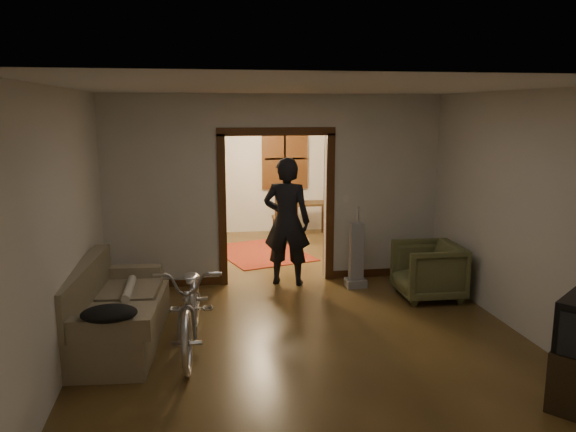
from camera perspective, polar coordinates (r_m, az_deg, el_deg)
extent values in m
cube|color=#402D14|center=(7.96, -0.37, -8.11)|extent=(5.00, 8.50, 0.01)
cube|color=white|center=(7.53, -0.39, 12.48)|extent=(5.00, 8.50, 0.01)
cube|color=beige|center=(11.80, -3.73, 5.07)|extent=(5.00, 0.02, 2.80)
cube|color=beige|center=(7.63, -19.25, 1.30)|extent=(0.02, 8.50, 2.80)
cube|color=beige|center=(8.39, 16.73, 2.27)|extent=(0.02, 8.50, 2.80)
cube|color=beige|center=(8.35, -1.21, 2.69)|extent=(5.00, 0.14, 2.80)
cube|color=#40220E|center=(8.40, -1.20, 0.66)|extent=(1.74, 0.20, 2.32)
cube|color=black|center=(11.84, -0.33, 5.85)|extent=(0.98, 0.06, 1.28)
sphere|color=#FFE0A5|center=(10.00, -2.74, 9.50)|extent=(0.24, 0.24, 0.24)
cube|color=silver|center=(8.52, 5.87, 1.78)|extent=(0.08, 0.01, 0.12)
cube|color=#71684B|center=(6.58, -16.97, -8.54)|extent=(1.05, 2.05, 0.91)
cylinder|color=beige|center=(6.83, -15.86, -7.11)|extent=(0.10, 0.78, 0.10)
ellipsoid|color=black|center=(5.65, -17.73, -9.42)|extent=(0.53, 0.40, 0.15)
imported|color=silver|center=(6.24, -9.71, -8.75)|extent=(0.80, 1.98, 1.02)
imported|color=brown|center=(8.01, 14.03, -5.40)|extent=(0.88, 0.86, 0.78)
cube|color=gray|center=(8.28, 6.94, -3.96)|extent=(0.35, 0.32, 0.96)
imported|color=black|center=(8.26, -0.13, -0.57)|extent=(0.80, 0.66, 1.90)
cube|color=maroon|center=(10.23, -2.75, -3.76)|extent=(1.90, 2.20, 0.01)
cube|color=#26341F|center=(11.53, -10.65, 2.49)|extent=(0.95, 0.53, 1.89)
sphere|color=#1E5972|center=(11.43, -10.82, 7.43)|extent=(0.27, 0.27, 0.27)
cube|color=#342311|center=(11.57, 1.78, -0.34)|extent=(0.99, 0.65, 0.68)
cube|color=#342311|center=(10.87, -0.35, -0.21)|extent=(0.48, 0.48, 0.99)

